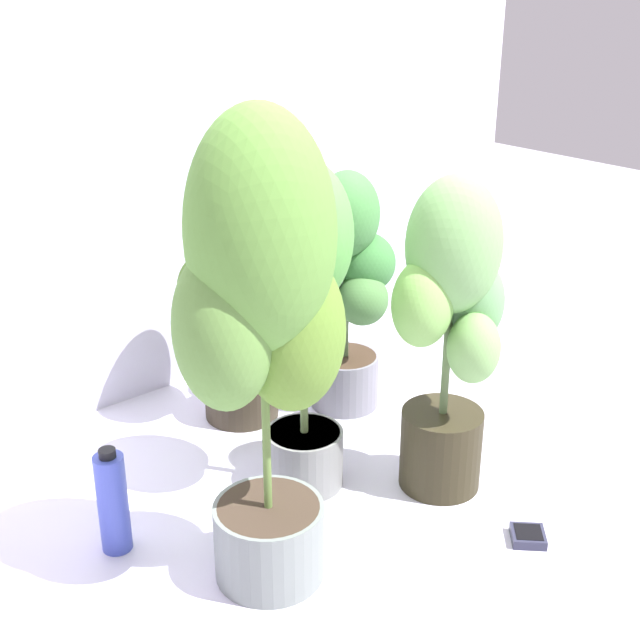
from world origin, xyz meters
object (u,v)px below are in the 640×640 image
(potted_plant_front_left, at_px, (261,316))
(potted_plant_center, at_px, (295,295))
(potted_plant_back_right, at_px, (347,281))
(potted_plant_front_right, at_px, (450,323))
(nutrient_bottle, at_px, (113,502))
(hygrometer_box, at_px, (528,536))
(potted_plant_back_center, at_px, (231,300))

(potted_plant_front_left, bearing_deg, potted_plant_center, 40.56)
(potted_plant_back_right, bearing_deg, potted_plant_center, -148.07)
(potted_plant_front_right, bearing_deg, nutrient_bottle, 157.85)
(potted_plant_front_left, distance_m, hygrometer_box, 0.89)
(potted_plant_back_center, xyz_separation_m, nutrient_bottle, (-0.58, -0.34, -0.25))
(potted_plant_center, relative_size, potted_plant_back_right, 1.18)
(potted_plant_front_left, relative_size, potted_plant_back_right, 1.42)
(potted_plant_front_right, distance_m, hygrometer_box, 0.55)
(potted_plant_center, height_order, potted_plant_back_right, potted_plant_center)
(potted_plant_center, xyz_separation_m, hygrometer_box, (0.28, -0.54, -0.53))
(potted_plant_front_right, relative_size, potted_plant_back_center, 1.29)
(potted_plant_center, bearing_deg, hygrometer_box, -63.19)
(potted_plant_front_left, distance_m, potted_plant_center, 0.37)
(potted_plant_front_right, distance_m, potted_plant_back_center, 0.69)
(potted_plant_center, xyz_separation_m, nutrient_bottle, (-0.49, 0.07, -0.41))
(potted_plant_center, relative_size, potted_plant_back_center, 1.35)
(potted_plant_front_left, bearing_deg, potted_plant_back_right, 35.69)
(potted_plant_back_center, relative_size, nutrient_bottle, 2.39)
(potted_plant_center, height_order, nutrient_bottle, potted_plant_center)
(potted_plant_front_left, distance_m, nutrient_bottle, 0.63)
(potted_plant_front_left, xyz_separation_m, potted_plant_front_right, (0.56, -0.01, -0.17))
(potted_plant_back_right, relative_size, hygrometer_box, 6.58)
(potted_plant_front_right, xyz_separation_m, hygrometer_box, (-0.01, -0.30, -0.46))
(potted_plant_front_right, height_order, hygrometer_box, potted_plant_front_right)
(potted_plant_front_right, height_order, potted_plant_back_center, potted_plant_front_right)
(nutrient_bottle, bearing_deg, hygrometer_box, -38.81)
(potted_plant_front_right, bearing_deg, potted_plant_center, 139.68)
(hygrometer_box, bearing_deg, nutrient_bottle, -84.00)
(potted_plant_back_right, bearing_deg, potted_plant_front_right, -102.12)
(potted_plant_front_right, relative_size, hygrometer_box, 7.42)
(potted_plant_front_left, xyz_separation_m, hygrometer_box, (0.55, -0.31, -0.63))
(potted_plant_center, distance_m, hygrometer_box, 0.81)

